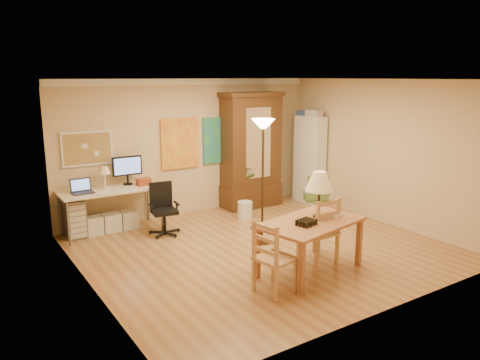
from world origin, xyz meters
TOP-DOWN VIEW (x-y plane):
  - floor at (0.00, 0.00)m, footprint 5.50×5.50m
  - crown_molding at (0.00, 2.46)m, footprint 5.50×0.08m
  - corkboard at (-2.05, 2.47)m, footprint 0.90×0.04m
  - art_panel_left at (-0.25, 2.47)m, footprint 0.80×0.04m
  - art_panel_right at (0.65, 2.47)m, footprint 0.75×0.04m
  - dining_table at (0.11, -1.09)m, footprint 1.67×1.20m
  - ladder_chair_back at (0.32, -1.00)m, footprint 0.49×0.47m
  - ladder_chair_left at (-0.83, -1.39)m, footprint 0.50×0.52m
  - torchiere_lamp at (0.16, 0.23)m, footprint 0.38×0.38m
  - computer_desk at (-1.76, 2.16)m, footprint 1.75×0.77m
  - office_chair_black at (-1.05, 1.52)m, footprint 0.57×0.57m
  - office_chair_green at (1.73, 0.63)m, footprint 0.58×0.58m
  - drawer_cart at (-2.41, 2.22)m, footprint 0.33×0.40m
  - armoire at (1.29, 2.24)m, footprint 1.32×0.63m
  - bookshelf at (2.55, 1.80)m, footprint 0.29×0.76m
  - wastebin at (0.63, 1.46)m, footprint 0.29×0.29m

SIDE VIEW (x-z plane):
  - floor at x=0.00m, z-range 0.00..0.00m
  - wastebin at x=0.63m, z-range 0.00..0.36m
  - office_chair_black at x=-1.05m, z-range -0.21..0.71m
  - office_chair_green at x=1.73m, z-range -0.22..0.71m
  - drawer_cart at x=-2.41m, z-range 0.00..0.66m
  - ladder_chair_left at x=-0.83m, z-range -0.03..0.94m
  - ladder_chair_back at x=0.32m, z-range -0.03..1.00m
  - computer_desk at x=-1.76m, z-range -0.18..1.15m
  - dining_table at x=0.11m, z-range 0.19..1.61m
  - bookshelf at x=2.55m, z-range 0.00..1.90m
  - armoire at x=1.29m, z-range -0.16..2.27m
  - art_panel_left at x=-0.25m, z-range 0.95..1.95m
  - art_panel_right at x=0.65m, z-range 0.98..1.92m
  - corkboard at x=-2.05m, z-range 1.19..1.81m
  - torchiere_lamp at x=0.16m, z-range 0.63..2.71m
  - crown_molding at x=0.00m, z-range 2.58..2.70m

